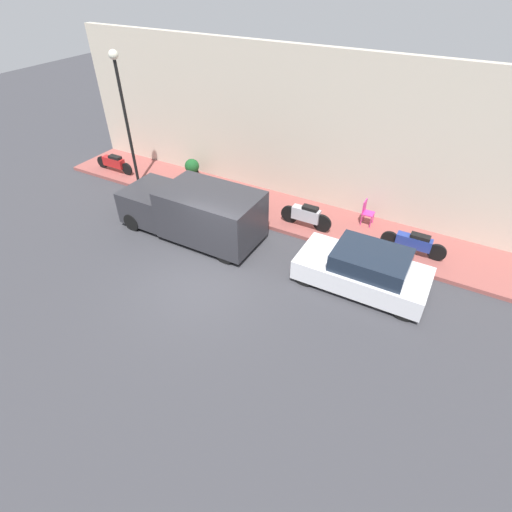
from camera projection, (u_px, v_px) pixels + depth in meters
ground_plane at (201, 280)px, 12.47m from camera, size 60.00×60.00×0.00m
sidewalk at (272, 209)px, 15.78m from camera, size 2.52×19.58×0.14m
building_facade at (291, 128)px, 15.05m from camera, size 0.30×19.58×5.74m
parked_car at (364, 270)px, 11.90m from camera, size 1.80×3.87×1.33m
delivery_van at (193, 211)px, 13.99m from camera, size 2.06×5.17×1.86m
motorcycle_blue at (414, 243)px, 13.11m from camera, size 0.30×2.12×0.76m
motorcycle_red at (114, 163)px, 18.06m from camera, size 0.30×2.06×0.76m
scooter_silver at (306, 215)px, 14.35m from camera, size 0.30×1.94×0.87m
motorcycle_black at (247, 199)px, 15.43m from camera, size 0.30×1.85×0.72m
streetlamp at (123, 101)px, 15.24m from camera, size 0.35×0.35×5.27m
potted_plant at (192, 168)px, 17.48m from camera, size 0.62×0.62×0.88m
cafe_chair at (367, 211)px, 14.48m from camera, size 0.40×0.40×0.95m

